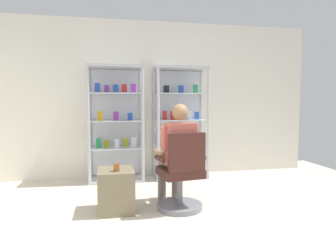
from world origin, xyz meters
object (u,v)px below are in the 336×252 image
at_px(office_chair, 182,178).
at_px(tea_glass, 117,167).
at_px(display_cabinet_right, 180,122).
at_px(display_cabinet_left, 116,123).
at_px(storage_crate, 116,190).
at_px(seated_shopkeeper, 177,150).

distance_m(office_chair, tea_glass, 0.79).
bearing_deg(display_cabinet_right, office_chair, -102.82).
bearing_deg(tea_glass, office_chair, -3.88).
height_order(display_cabinet_left, display_cabinet_right, same).
height_order(display_cabinet_right, storage_crate, display_cabinet_right).
height_order(office_chair, tea_glass, office_chair).
height_order(office_chair, seated_shopkeeper, seated_shopkeeper).
xyz_separation_m(display_cabinet_left, display_cabinet_right, (1.10, -0.00, -0.00)).
bearing_deg(storage_crate, tea_glass, -84.78).
distance_m(display_cabinet_left, storage_crate, 1.64).
height_order(storage_crate, tea_glass, tea_glass).
bearing_deg(seated_shopkeeper, storage_crate, -177.95).
distance_m(storage_crate, tea_glass, 0.31).
bearing_deg(tea_glass, seated_shopkeeper, 8.34).
distance_m(display_cabinet_left, office_chair, 1.86).
height_order(display_cabinet_right, tea_glass, display_cabinet_right).
height_order(display_cabinet_right, office_chair, display_cabinet_right).
distance_m(seated_shopkeeper, storage_crate, 0.88).
height_order(seated_shopkeeper, storage_crate, seated_shopkeeper).
xyz_separation_m(display_cabinet_left, tea_glass, (-0.04, -1.56, -0.41)).
bearing_deg(display_cabinet_left, office_chair, -65.51).
bearing_deg(seated_shopkeeper, tea_glass, -171.66).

